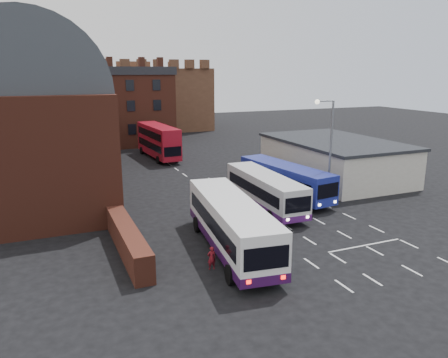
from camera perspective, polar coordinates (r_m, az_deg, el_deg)
name	(u,v)px	position (r m, az deg, el deg)	size (l,w,h in m)	color
ground	(279,241)	(31.30, 7.21, -8.03)	(180.00, 180.00, 0.00)	black
railway_station	(31,114)	(46.17, -23.94, 7.80)	(12.00, 28.00, 16.00)	#602B1E
forecourt_wall	(128,240)	(29.42, -12.45, -7.84)	(1.20, 10.00, 1.80)	#602B1E
cream_building	(334,159)	(49.98, 14.22, 2.60)	(10.40, 16.40, 4.25)	beige
brick_terrace	(99,111)	(71.79, -15.97, 8.56)	(22.00, 10.00, 11.00)	brown
castle_keep	(146,98)	(93.50, -10.19, 10.34)	(22.00, 22.00, 12.00)	brown
bus_white_outbound	(231,222)	(28.78, 0.95, -5.59)	(4.37, 12.87, 3.44)	white
bus_white_inbound	(265,188)	(37.82, 5.35, -1.23)	(2.99, 11.09, 3.01)	silver
bus_blue	(285,178)	(41.40, 7.98, 0.11)	(4.10, 11.58, 3.09)	navy
bus_red_double	(158,141)	(59.89, -8.56, 4.94)	(3.35, 11.32, 4.48)	#A31122
street_lamp	(328,142)	(39.29, 13.41, 4.74)	(1.90, 0.41, 9.30)	slate
pedestrian_red	(212,258)	(26.65, -1.64, -10.27)	(0.53, 0.35, 1.46)	maroon
pedestrian_beige	(235,244)	(28.23, 1.50, -8.46)	(0.87, 0.68, 1.80)	beige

